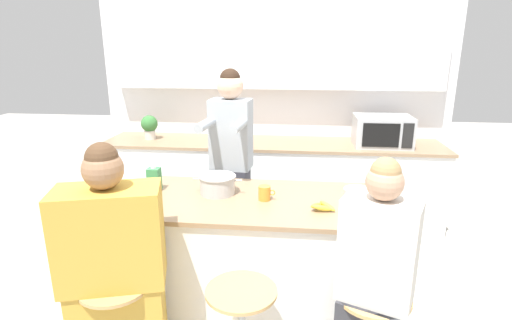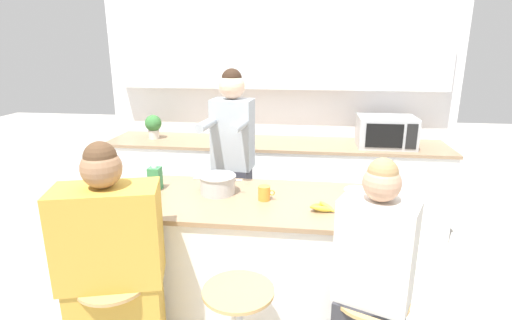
% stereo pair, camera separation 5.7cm
% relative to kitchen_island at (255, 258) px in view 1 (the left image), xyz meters
% --- Properties ---
extents(ground_plane, '(16.00, 16.00, 0.00)m').
position_rel_kitchen_island_xyz_m(ground_plane, '(0.00, 0.00, -0.46)').
color(ground_plane, '#B2ADA3').
extents(wall_back, '(3.79, 0.22, 2.70)m').
position_rel_kitchen_island_xyz_m(wall_back, '(0.00, 1.88, 1.08)').
color(wall_back, white).
rests_on(wall_back, ground_plane).
extents(back_counter, '(3.51, 0.66, 0.92)m').
position_rel_kitchen_island_xyz_m(back_counter, '(0.00, 1.56, 0.00)').
color(back_counter, white).
rests_on(back_counter, ground_plane).
extents(kitchen_island, '(1.74, 0.82, 0.91)m').
position_rel_kitchen_island_xyz_m(kitchen_island, '(0.00, 0.00, 0.00)').
color(kitchen_island, black).
rests_on(kitchen_island, ground_plane).
extents(person_cooking, '(0.37, 0.56, 1.73)m').
position_rel_kitchen_island_xyz_m(person_cooking, '(-0.27, 0.63, 0.43)').
color(person_cooking, '#383842').
rests_on(person_cooking, ground_plane).
extents(person_wrapped_blanket, '(0.60, 0.42, 1.44)m').
position_rel_kitchen_island_xyz_m(person_wrapped_blanket, '(-0.70, -0.65, 0.21)').
color(person_wrapped_blanket, gold).
rests_on(person_wrapped_blanket, ground_plane).
extents(person_seated_near, '(0.42, 0.37, 1.40)m').
position_rel_kitchen_island_xyz_m(person_seated_near, '(0.69, -0.65, 0.18)').
color(person_seated_near, '#333338').
rests_on(person_seated_near, ground_plane).
extents(cooking_pot, '(0.34, 0.26, 0.13)m').
position_rel_kitchen_island_xyz_m(cooking_pot, '(-0.27, 0.08, 0.51)').
color(cooking_pot, '#B7BABC').
rests_on(cooking_pot, kitchen_island).
extents(fruit_bowl, '(0.19, 0.19, 0.06)m').
position_rel_kitchen_island_xyz_m(fruit_bowl, '(0.69, 0.10, 0.48)').
color(fruit_bowl, '#B7BABC').
rests_on(fruit_bowl, kitchen_island).
extents(coffee_cup_near, '(0.11, 0.08, 0.10)m').
position_rel_kitchen_island_xyz_m(coffee_cup_near, '(0.07, -0.01, 0.50)').
color(coffee_cup_near, orange).
rests_on(coffee_cup_near, kitchen_island).
extents(banana_bunch, '(0.18, 0.13, 0.06)m').
position_rel_kitchen_island_xyz_m(banana_bunch, '(0.44, -0.14, 0.47)').
color(banana_bunch, yellow).
rests_on(banana_bunch, kitchen_island).
extents(juice_carton, '(0.08, 0.08, 0.18)m').
position_rel_kitchen_island_xyz_m(juice_carton, '(-0.73, 0.10, 0.53)').
color(juice_carton, '#38844C').
rests_on(juice_carton, kitchen_island).
extents(microwave, '(0.55, 0.40, 0.30)m').
position_rel_kitchen_island_xyz_m(microwave, '(1.11, 1.52, 0.61)').
color(microwave, '#B2B5B7').
rests_on(microwave, back_counter).
extents(potted_plant, '(0.18, 0.18, 0.26)m').
position_rel_kitchen_island_xyz_m(potted_plant, '(-1.31, 1.56, 0.61)').
color(potted_plant, beige).
rests_on(potted_plant, back_counter).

